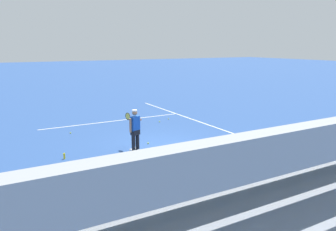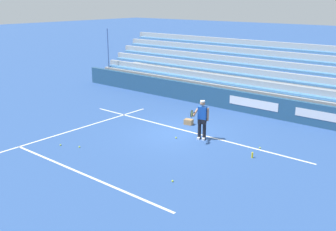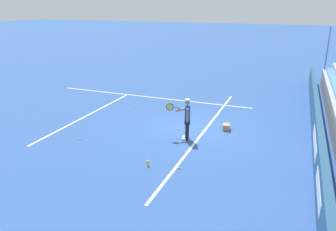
% 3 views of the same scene
% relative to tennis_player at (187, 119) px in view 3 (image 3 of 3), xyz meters
% --- Properties ---
extents(ground_plane, '(160.00, 160.00, 0.00)m').
position_rel_tennis_player_xyz_m(ground_plane, '(1.15, 0.06, -0.89)').
color(ground_plane, '#2D5193').
extents(court_baseline_white, '(12.00, 0.10, 0.01)m').
position_rel_tennis_player_xyz_m(court_baseline_white, '(1.15, -0.44, -0.89)').
color(court_baseline_white, white).
rests_on(court_baseline_white, ground).
extents(court_sideline_white, '(0.10, 12.00, 0.01)m').
position_rel_tennis_player_xyz_m(court_sideline_white, '(5.26, 4.06, -0.89)').
color(court_sideline_white, white).
rests_on(court_sideline_white, ground).
extents(court_service_line_white, '(8.22, 0.10, 0.01)m').
position_rel_tennis_player_xyz_m(court_service_line_white, '(1.15, 5.56, -0.89)').
color(court_service_line_white, white).
rests_on(court_service_line_white, ground).
extents(back_wall_sponsor_board, '(23.69, 0.25, 1.10)m').
position_rel_tennis_player_xyz_m(back_wall_sponsor_board, '(1.14, -4.93, -0.34)').
color(back_wall_sponsor_board, navy).
rests_on(back_wall_sponsor_board, ground).
extents(tennis_player, '(0.58, 1.07, 1.71)m').
position_rel_tennis_player_xyz_m(tennis_player, '(0.00, 0.00, 0.00)').
color(tennis_player, black).
rests_on(tennis_player, ground).
extents(ball_box_cardboard, '(0.46, 0.38, 0.26)m').
position_rel_tennis_player_xyz_m(ball_box_cardboard, '(1.66, -1.30, -0.76)').
color(ball_box_cardboard, '#A87F51').
rests_on(ball_box_cardboard, ground).
extents(tennis_ball_far_left, '(0.07, 0.07, 0.07)m').
position_rel_tennis_player_xyz_m(tennis_ball_far_left, '(-2.50, -0.58, -0.86)').
color(tennis_ball_far_left, '#CCE533').
rests_on(tennis_ball_far_left, ground).
extents(tennis_ball_midcourt, '(0.07, 0.07, 0.07)m').
position_rel_tennis_player_xyz_m(tennis_ball_midcourt, '(4.04, 4.40, -0.86)').
color(tennis_ball_midcourt, '#CCE533').
rests_on(tennis_ball_midcourt, ground).
extents(tennis_ball_stray_back, '(0.07, 0.07, 0.07)m').
position_rel_tennis_player_xyz_m(tennis_ball_stray_back, '(3.26, 4.04, -0.86)').
color(tennis_ball_stray_back, '#CCE533').
rests_on(tennis_ball_stray_back, ground).
extents(tennis_ball_toward_net, '(0.07, 0.07, 0.07)m').
position_rel_tennis_player_xyz_m(tennis_ball_toward_net, '(0.89, 0.65, -0.86)').
color(tennis_ball_toward_net, '#CCE533').
rests_on(tennis_ball_toward_net, ground).
extents(tennis_ball_near_player, '(0.07, 0.07, 0.07)m').
position_rel_tennis_player_xyz_m(tennis_ball_near_player, '(-1.66, 4.05, -0.86)').
color(tennis_ball_near_player, '#CCE533').
rests_on(tennis_ball_near_player, ground).
extents(water_bottle, '(0.07, 0.07, 0.22)m').
position_rel_tennis_player_xyz_m(water_bottle, '(-2.71, 0.49, -0.78)').
color(water_bottle, yellow).
rests_on(water_bottle, ground).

